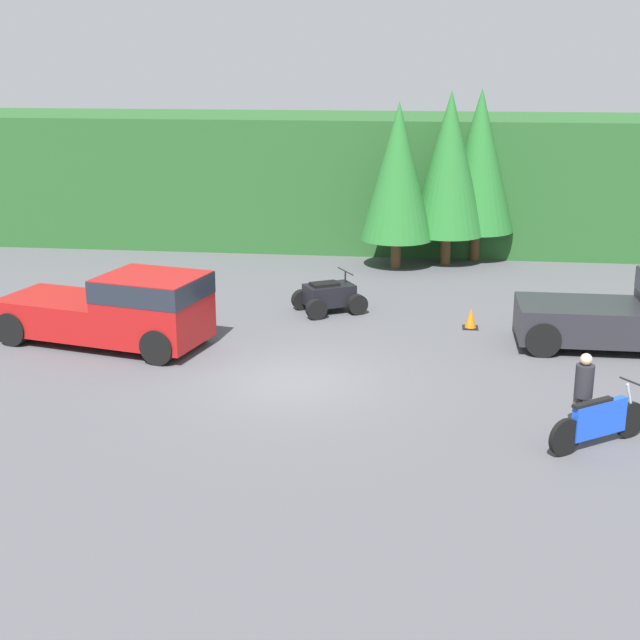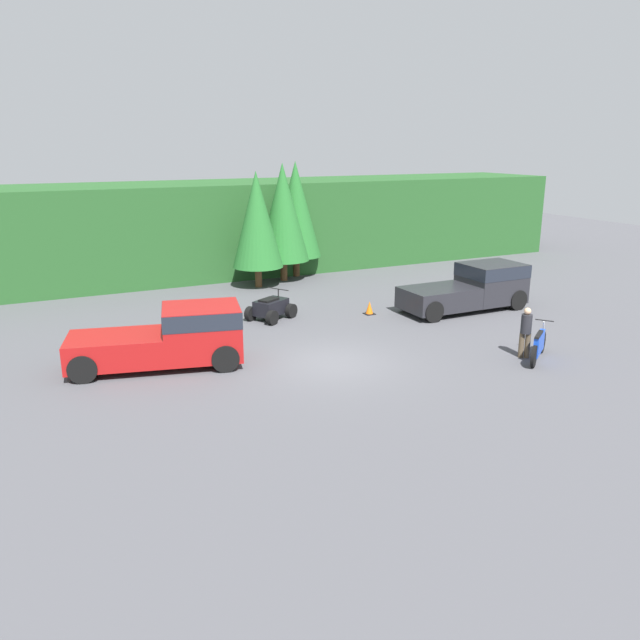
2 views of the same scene
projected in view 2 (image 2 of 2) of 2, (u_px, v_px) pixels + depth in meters
The scene contains 11 objects.
ground_plane at pixel (330, 363), 20.18m from camera, with size 80.00×80.00×0.00m, color #4C4C51.
hillside_backdrop at pixel (194, 229), 33.33m from camera, with size 44.00×6.00×4.84m.
tree_left at pixel (257, 220), 29.93m from camera, with size 2.47×2.47×5.60m.
tree_mid_left at pixel (283, 212), 31.30m from camera, with size 2.61×2.61×5.94m.
tree_mid_right at pixel (296, 210), 32.39m from camera, with size 2.63×2.63×5.99m.
pickup_truck_red at pixel (173, 335), 19.67m from camera, with size 5.64×3.23×1.90m.
pickup_truck_second at pixel (474, 286), 26.44m from camera, with size 5.50×2.16×1.90m.
dirt_bike at pixel (539, 345), 20.35m from camera, with size 1.98×1.48×1.16m.
quad_atv at pixel (271, 308), 25.04m from camera, with size 2.24×2.05×1.17m.
rider_person at pixel (526, 331), 20.43m from camera, with size 0.49×0.49×1.70m.
traffic_cone at pixel (369, 308), 25.83m from camera, with size 0.42×0.42×0.55m.
Camera 2 is at (-8.69, -16.94, 6.85)m, focal length 35.00 mm.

